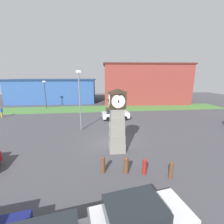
{
  "coord_description": "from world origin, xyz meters",
  "views": [
    {
      "loc": [
        -1.56,
        -12.54,
        6.0
      ],
      "look_at": [
        0.06,
        1.53,
        2.69
      ],
      "focal_mm": 24.0,
      "sensor_mm": 36.0,
      "label": 1
    }
  ],
  "objects_px": {
    "car_silver_hatch": "(115,114)",
    "street_lamp_far_side": "(45,93)",
    "bollard_end_row": "(103,164)",
    "bollard_far_row": "(126,165)",
    "car_by_building": "(139,218)",
    "pedestrian_by_cars": "(1,111)",
    "bench": "(123,106)",
    "street_lamp_near_road": "(80,97)",
    "bollard_mid_row": "(144,166)",
    "clock_tower": "(117,121)",
    "bollard_near_tower": "(171,170)"
  },
  "relations": [
    {
      "from": "bollard_mid_row",
      "to": "car_by_building",
      "type": "relative_size",
      "value": 0.25
    },
    {
      "from": "street_lamp_near_road",
      "to": "bollard_mid_row",
      "type": "bearing_deg",
      "value": -61.7
    },
    {
      "from": "bench",
      "to": "street_lamp_near_road",
      "type": "height_order",
      "value": "street_lamp_near_road"
    },
    {
      "from": "car_by_building",
      "to": "car_silver_hatch",
      "type": "height_order",
      "value": "car_silver_hatch"
    },
    {
      "from": "clock_tower",
      "to": "bollard_mid_row",
      "type": "xyz_separation_m",
      "value": [
        1.28,
        -3.29,
        -2.03
      ]
    },
    {
      "from": "clock_tower",
      "to": "car_silver_hatch",
      "type": "height_order",
      "value": "clock_tower"
    },
    {
      "from": "street_lamp_near_road",
      "to": "street_lamp_far_side",
      "type": "distance_m",
      "value": 15.05
    },
    {
      "from": "bollard_near_tower",
      "to": "car_by_building",
      "type": "xyz_separation_m",
      "value": [
        -2.9,
        -3.05,
        0.19
      ]
    },
    {
      "from": "bollard_near_tower",
      "to": "clock_tower",
      "type": "bearing_deg",
      "value": 125.71
    },
    {
      "from": "bollard_mid_row",
      "to": "street_lamp_near_road",
      "type": "bearing_deg",
      "value": 118.3
    },
    {
      "from": "car_by_building",
      "to": "street_lamp_near_road",
      "type": "bearing_deg",
      "value": 104.76
    },
    {
      "from": "car_by_building",
      "to": "street_lamp_far_side",
      "type": "xyz_separation_m",
      "value": [
        -10.91,
        25.14,
        2.38
      ]
    },
    {
      "from": "car_silver_hatch",
      "to": "street_lamp_far_side",
      "type": "bearing_deg",
      "value": 144.19
    },
    {
      "from": "car_by_building",
      "to": "bollard_far_row",
      "type": "bearing_deg",
      "value": 85.46
    },
    {
      "from": "bollard_far_row",
      "to": "street_lamp_far_side",
      "type": "xyz_separation_m",
      "value": [
        -11.21,
        21.31,
        2.56
      ]
    },
    {
      "from": "clock_tower",
      "to": "street_lamp_far_side",
      "type": "height_order",
      "value": "street_lamp_far_side"
    },
    {
      "from": "bollard_far_row",
      "to": "pedestrian_by_cars",
      "type": "distance_m",
      "value": 22.37
    },
    {
      "from": "bollard_end_row",
      "to": "street_lamp_near_road",
      "type": "height_order",
      "value": "street_lamp_near_road"
    },
    {
      "from": "car_silver_hatch",
      "to": "pedestrian_by_cars",
      "type": "height_order",
      "value": "pedestrian_by_cars"
    },
    {
      "from": "bollard_far_row",
      "to": "bollard_end_row",
      "type": "distance_m",
      "value": 1.48
    },
    {
      "from": "clock_tower",
      "to": "pedestrian_by_cars",
      "type": "bearing_deg",
      "value": 141.75
    },
    {
      "from": "bollard_end_row",
      "to": "bench",
      "type": "distance_m",
      "value": 20.6
    },
    {
      "from": "bollard_near_tower",
      "to": "car_by_building",
      "type": "height_order",
      "value": "car_by_building"
    },
    {
      "from": "bollard_end_row",
      "to": "street_lamp_far_side",
      "type": "bearing_deg",
      "value": 114.82
    },
    {
      "from": "street_lamp_far_side",
      "to": "clock_tower",
      "type": "bearing_deg",
      "value": -58.81
    },
    {
      "from": "clock_tower",
      "to": "bollard_end_row",
      "type": "bearing_deg",
      "value": -114.68
    },
    {
      "from": "car_silver_hatch",
      "to": "car_by_building",
      "type": "bearing_deg",
      "value": -94.44
    },
    {
      "from": "bollard_end_row",
      "to": "street_lamp_near_road",
      "type": "bearing_deg",
      "value": 104.17
    },
    {
      "from": "bench",
      "to": "street_lamp_near_road",
      "type": "relative_size",
      "value": 0.25
    },
    {
      "from": "street_lamp_near_road",
      "to": "street_lamp_far_side",
      "type": "bearing_deg",
      "value": 120.76
    },
    {
      "from": "bollard_far_row",
      "to": "car_silver_hatch",
      "type": "relative_size",
      "value": 0.29
    },
    {
      "from": "bench",
      "to": "bollard_far_row",
      "type": "bearing_deg",
      "value": -99.94
    },
    {
      "from": "bollard_far_row",
      "to": "bollard_near_tower",
      "type": "bearing_deg",
      "value": -16.62
    },
    {
      "from": "bench",
      "to": "pedestrian_by_cars",
      "type": "xyz_separation_m",
      "value": [
        -19.59,
        -4.62,
        0.39
      ]
    },
    {
      "from": "clock_tower",
      "to": "bollard_near_tower",
      "type": "xyz_separation_m",
      "value": [
        2.76,
        -3.83,
        -2.0
      ]
    },
    {
      "from": "clock_tower",
      "to": "pedestrian_by_cars",
      "type": "height_order",
      "value": "clock_tower"
    },
    {
      "from": "bollard_mid_row",
      "to": "bollard_end_row",
      "type": "height_order",
      "value": "bollard_end_row"
    },
    {
      "from": "bollard_end_row",
      "to": "car_by_building",
      "type": "bearing_deg",
      "value": -74.05
    },
    {
      "from": "bollard_near_tower",
      "to": "bollard_end_row",
      "type": "height_order",
      "value": "bollard_end_row"
    },
    {
      "from": "car_silver_hatch",
      "to": "bench",
      "type": "xyz_separation_m",
      "value": [
        2.57,
        7.68,
        -0.28
      ]
    },
    {
      "from": "pedestrian_by_cars",
      "to": "car_silver_hatch",
      "type": "bearing_deg",
      "value": -10.19
    },
    {
      "from": "car_silver_hatch",
      "to": "bench",
      "type": "bearing_deg",
      "value": 71.48
    },
    {
      "from": "bollard_near_tower",
      "to": "bollard_mid_row",
      "type": "relative_size",
      "value": 1.05
    },
    {
      "from": "bollard_mid_row",
      "to": "pedestrian_by_cars",
      "type": "height_order",
      "value": "pedestrian_by_cars"
    },
    {
      "from": "car_by_building",
      "to": "street_lamp_far_side",
      "type": "relative_size",
      "value": 0.78
    },
    {
      "from": "bollard_mid_row",
      "to": "bollard_far_row",
      "type": "distance_m",
      "value": 1.14
    },
    {
      "from": "bollard_far_row",
      "to": "car_by_building",
      "type": "relative_size",
      "value": 0.27
    },
    {
      "from": "street_lamp_near_road",
      "to": "clock_tower",
      "type": "bearing_deg",
      "value": -57.77
    },
    {
      "from": "car_silver_hatch",
      "to": "bollard_end_row",
      "type": "bearing_deg",
      "value": -101.17
    },
    {
      "from": "bench",
      "to": "clock_tower",
      "type": "bearing_deg",
      "value": -102.18
    }
  ]
}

